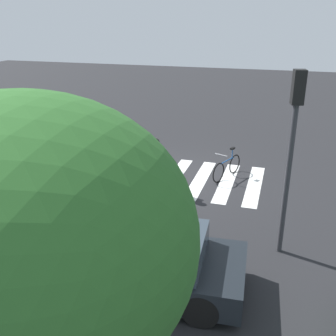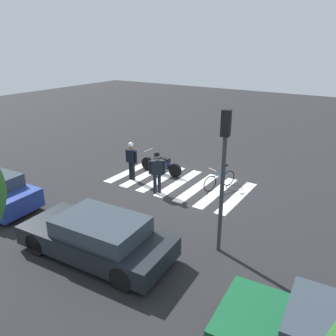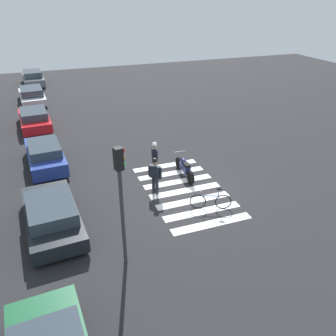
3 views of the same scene
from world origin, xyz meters
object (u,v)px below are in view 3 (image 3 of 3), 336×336
Objects in this scene: leaning_bicycle at (211,201)px; car_red_convertible at (34,119)px; police_motorcycle at (185,168)px; car_black_suv at (52,215)px; traffic_light_pole at (121,189)px; car_blue_hatchback at (45,155)px; car_silver_sedan at (32,95)px; officer_by_motorcycle at (155,156)px; officer_on_foot at (155,174)px; car_grey_coupe at (33,78)px.

car_red_convertible is at bearing 27.12° from leaning_bicycle.
police_motorcycle reaches higher than leaning_bicycle.
traffic_light_pole is at bearing -142.42° from car_black_suv.
car_silver_sedan is (12.34, 0.39, -0.03)m from car_blue_hatchback.
officer_by_motorcycle is at bearing 62.36° from police_motorcycle.
car_black_suv is 4.16m from traffic_light_pole.
officer_on_foot is at bearing -76.89° from car_black_suv.
car_blue_hatchback is (2.90, 5.00, -0.37)m from officer_by_motorcycle.
car_grey_coupe is at bearing 16.26° from police_motorcycle.
officer_by_motorcycle is 5.79m from car_black_suv.
car_black_suv is (0.90, 6.26, 0.23)m from leaning_bicycle.
leaning_bicycle is (-3.03, 0.10, -0.08)m from police_motorcycle.
car_red_convertible is at bearing -179.80° from car_silver_sedan.
officer_by_motorcycle reaches higher than car_blue_hatchback.
car_blue_hatchback is 18.62m from car_grey_coupe.
officer_on_foot is 0.39× the size of car_grey_coupe.
car_red_convertible is 0.96× the size of car_silver_sedan.
traffic_light_pole reaches higher than car_grey_coupe.
traffic_light_pole is at bearing -166.10° from car_blue_hatchback.
car_black_suv is (-1.04, 4.47, -0.42)m from officer_on_foot.
car_grey_coupe is (6.27, -0.23, 0.05)m from car_silver_sedan.
leaning_bicycle is 6.32m from car_black_suv.
car_silver_sedan is (17.01, 4.82, -0.43)m from officer_on_foot.
car_blue_hatchback is at bearing 60.40° from police_motorcycle.
officer_on_foot is at bearing -156.23° from car_red_convertible.
officer_by_motorcycle is 0.39× the size of car_blue_hatchback.
car_blue_hatchback is (3.58, 6.31, 0.17)m from police_motorcycle.
car_grey_coupe is 1.07× the size of traffic_light_pole.
officer_by_motorcycle reaches higher than car_grey_coupe.
officer_on_foot is 11.92m from car_red_convertible.
car_black_suv is 11.95m from car_red_convertible.
car_grey_coupe reaches higher than car_silver_sedan.
car_black_suv is 1.00× the size of car_silver_sedan.
officer_by_motorcycle is at bearing 18.03° from leaning_bicycle.
car_silver_sedan is at bearing 0.20° from car_red_convertible.
police_motorcycle is 3.03m from leaning_bicycle.
car_red_convertible reaches higher than police_motorcycle.
car_red_convertible is (9.82, 6.68, 0.14)m from police_motorcycle.
car_black_suv is at bearing 108.52° from police_motorcycle.
car_red_convertible is at bearing 30.46° from officer_by_motorcycle.
officer_by_motorcycle is at bearing -27.33° from traffic_light_pole.
car_silver_sedan is at bearing 22.81° from police_motorcycle.
traffic_light_pole is (-2.79, -2.15, 2.22)m from car_black_suv.
officer_on_foot is at bearing -31.22° from traffic_light_pole.
officer_on_foot is 23.73m from car_grey_coupe.
officer_by_motorcycle reaches higher than car_black_suv.
car_blue_hatchback reaches higher than car_black_suv.
officer_by_motorcycle is at bearing -149.54° from car_red_convertible.
car_black_suv reaches higher than car_red_convertible.
car_grey_coupe is (12.38, -0.20, 0.05)m from car_red_convertible.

